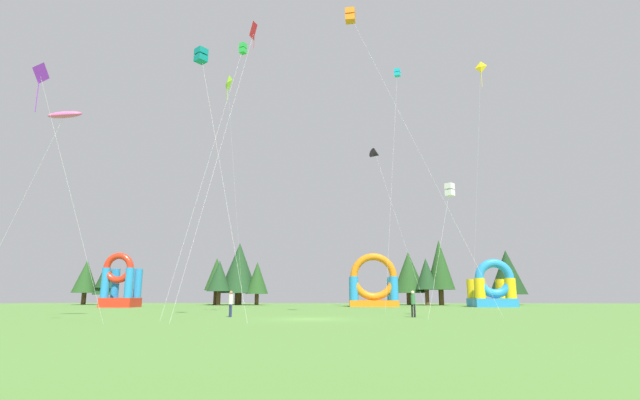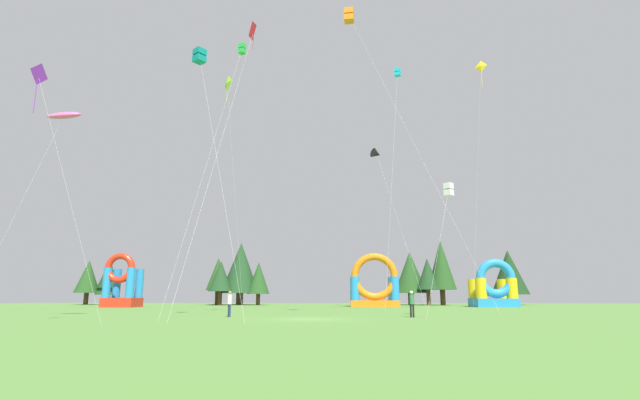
% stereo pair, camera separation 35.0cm
% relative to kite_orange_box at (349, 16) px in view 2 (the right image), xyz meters
% --- Properties ---
extents(ground_plane, '(120.00, 120.00, 0.00)m').
position_rel_kite_orange_box_xyz_m(ground_plane, '(-2.99, -2.83, -23.45)').
color(ground_plane, '#548438').
extents(kite_orange_box, '(10.34, 1.61, 24.06)m').
position_rel_kite_orange_box_xyz_m(kite_orange_box, '(0.00, 0.00, 0.00)').
color(kite_orange_box, orange).
rests_on(kite_orange_box, ground_plane).
extents(kite_black_delta, '(5.55, 8.92, 21.52)m').
position_rel_kite_orange_box_xyz_m(kite_black_delta, '(4.08, 28.67, -2.71)').
color(kite_black_delta, black).
rests_on(kite_black_delta, ground_plane).
extents(kite_pink_parafoil, '(5.83, 1.19, 14.18)m').
position_rel_kite_orange_box_xyz_m(kite_pink_parafoil, '(-19.89, -4.26, -9.76)').
color(kite_pink_parafoil, '#EA599E').
rests_on(kite_pink_parafoil, ground_plane).
extents(kite_purple_diamond, '(3.70, 3.07, 13.71)m').
position_rel_kite_orange_box_xyz_m(kite_purple_diamond, '(-17.22, -11.04, -10.34)').
color(kite_purple_diamond, purple).
rests_on(kite_purple_diamond, ground_plane).
extents(kite_green_box, '(3.35, 6.95, 22.22)m').
position_rel_kite_orange_box_xyz_m(kite_green_box, '(-9.03, 1.60, -1.84)').
color(kite_green_box, green).
rests_on(kite_green_box, ground_plane).
extents(kite_red_diamond, '(2.67, 10.88, 24.34)m').
position_rel_kite_orange_box_xyz_m(kite_red_diamond, '(-8.14, 2.22, 0.10)').
color(kite_red_diamond, red).
rests_on(kite_red_diamond, ground_plane).
extents(kite_cyan_box, '(3.02, 5.91, 26.68)m').
position_rel_kite_orange_box_xyz_m(kite_cyan_box, '(5.66, 15.42, 2.64)').
color(kite_cyan_box, '#19B7CC').
rests_on(kite_cyan_box, ground_plane).
extents(kite_teal_box, '(5.08, 4.08, 18.60)m').
position_rel_kite_orange_box_xyz_m(kite_teal_box, '(-10.70, -3.97, -5.39)').
color(kite_teal_box, '#0C7F7A').
rests_on(kite_teal_box, ground_plane).
extents(kite_lime_diamond, '(1.25, 6.50, 20.17)m').
position_rel_kite_orange_box_xyz_m(kite_lime_diamond, '(-10.74, 3.70, -3.98)').
color(kite_lime_diamond, '#8CD826').
rests_on(kite_lime_diamond, ground_plane).
extents(kite_white_box, '(2.83, 2.89, 9.50)m').
position_rel_kite_orange_box_xyz_m(kite_white_box, '(6.99, -0.38, -14.44)').
color(kite_white_box, white).
rests_on(kite_white_box, ground_plane).
extents(kite_yellow_diamond, '(1.44, 4.75, 23.82)m').
position_rel_kite_orange_box_xyz_m(kite_yellow_diamond, '(12.89, 9.00, -0.50)').
color(kite_yellow_diamond, yellow).
rests_on(kite_yellow_diamond, ground_plane).
extents(person_near_camera, '(0.44, 0.44, 1.81)m').
position_rel_kite_orange_box_xyz_m(person_near_camera, '(-8.79, -0.25, -22.37)').
color(person_near_camera, navy).
rests_on(person_near_camera, ground_plane).
extents(person_midfield, '(0.39, 0.39, 1.82)m').
position_rel_kite_orange_box_xyz_m(person_midfield, '(4.08, -0.05, -22.37)').
color(person_midfield, black).
rests_on(person_midfield, ground_plane).
extents(inflatable_blue_arch, '(5.26, 4.94, 6.12)m').
position_rel_kite_orange_box_xyz_m(inflatable_blue_arch, '(18.88, 29.07, -21.30)').
color(inflatable_blue_arch, '#268CD8').
rests_on(inflatable_blue_arch, ground_plane).
extents(inflatable_yellow_castle, '(4.02, 3.61, 6.79)m').
position_rel_kite_orange_box_xyz_m(inflatable_yellow_castle, '(-28.85, 25.14, -20.87)').
color(inflatable_yellow_castle, red).
rests_on(inflatable_yellow_castle, ground_plane).
extents(inflatable_red_slide, '(6.42, 4.20, 7.02)m').
position_rel_kite_orange_box_xyz_m(inflatable_red_slide, '(3.45, 29.92, -20.91)').
color(inflatable_red_slide, orange).
rests_on(inflatable_red_slide, ground_plane).
extents(tree_row_0, '(3.97, 3.97, 7.09)m').
position_rel_kite_orange_box_xyz_m(tree_row_0, '(-42.12, 40.90, -19.00)').
color(tree_row_0, '#4C331E').
rests_on(tree_row_0, ground_plane).
extents(tree_row_1, '(3.80, 3.80, 7.46)m').
position_rel_kite_orange_box_xyz_m(tree_row_1, '(-38.81, 41.08, -18.97)').
color(tree_row_1, '#4C331E').
rests_on(tree_row_1, ground_plane).
extents(tree_row_2, '(3.46, 3.46, 6.89)m').
position_rel_kite_orange_box_xyz_m(tree_row_2, '(-38.54, 40.69, -18.74)').
color(tree_row_2, '#4C331E').
rests_on(tree_row_2, ground_plane).
extents(tree_row_3, '(3.68, 3.68, 7.39)m').
position_rel_kite_orange_box_xyz_m(tree_row_3, '(-20.81, 41.05, -18.68)').
color(tree_row_3, '#4C331E').
rests_on(tree_row_3, ground_plane).
extents(tree_row_4, '(3.61, 3.61, 6.69)m').
position_rel_kite_orange_box_xyz_m(tree_row_4, '(-19.48, 37.69, -19.11)').
color(tree_row_4, '#4C331E').
rests_on(tree_row_4, ground_plane).
extents(tree_row_5, '(6.01, 6.01, 9.74)m').
position_rel_kite_orange_box_xyz_m(tree_row_5, '(-17.03, 40.37, -17.70)').
color(tree_row_5, '#4C331E').
rests_on(tree_row_5, ground_plane).
extents(tree_row_6, '(3.47, 3.47, 6.60)m').
position_rel_kite_orange_box_xyz_m(tree_row_6, '(-13.88, 39.17, -19.34)').
color(tree_row_6, '#4C331E').
rests_on(tree_row_6, ground_plane).
extents(tree_row_7, '(5.10, 5.10, 8.25)m').
position_rel_kite_orange_box_xyz_m(tree_row_7, '(9.84, 41.10, -18.44)').
color(tree_row_7, '#4C331E').
rests_on(tree_row_7, ground_plane).
extents(tree_row_8, '(3.39, 3.39, 7.07)m').
position_rel_kite_orange_box_xyz_m(tree_row_8, '(12.14, 38.74, -18.80)').
color(tree_row_8, '#4C331E').
rests_on(tree_row_8, ground_plane).
extents(tree_row_9, '(4.30, 4.30, 9.92)m').
position_rel_kite_orange_box_xyz_m(tree_row_9, '(14.38, 39.30, -17.37)').
color(tree_row_9, '#4C331E').
rests_on(tree_row_9, ground_plane).
extents(tree_row_10, '(5.77, 5.77, 8.59)m').
position_rel_kite_orange_box_xyz_m(tree_row_10, '(25.62, 42.48, -18.38)').
color(tree_row_10, '#4C331E').
rests_on(tree_row_10, ground_plane).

